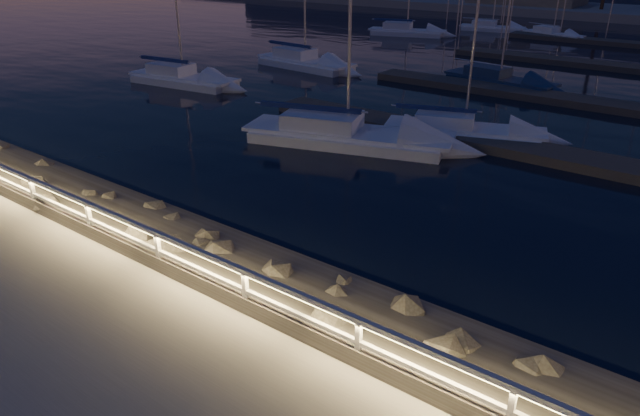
# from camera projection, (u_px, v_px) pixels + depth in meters

# --- Properties ---
(ground) EXTENTS (400.00, 400.00, 0.00)m
(ground) POSITION_uv_depth(u_px,v_px,m) (216.00, 295.00, 13.39)
(ground) COLOR #9E988E
(ground) RESTS_ON ground
(harbor_water) EXTENTS (400.00, 440.00, 0.60)m
(harbor_water) POSITION_uv_depth(u_px,v_px,m) (575.00, 91.00, 36.44)
(harbor_water) COLOR black
(harbor_water) RESTS_ON ground
(guard_rail) EXTENTS (44.11, 0.12, 1.06)m
(guard_rail) POSITION_uv_depth(u_px,v_px,m) (211.00, 265.00, 13.10)
(guard_rail) COLOR white
(guard_rail) RESTS_ON ground
(riprap) EXTENTS (34.23, 3.04, 1.27)m
(riprap) POSITION_uv_depth(u_px,v_px,m) (230.00, 269.00, 14.78)
(riprap) COLOR #656057
(riprap) RESTS_ON ground
(floating_docks) EXTENTS (22.00, 36.00, 0.40)m
(floating_docks) POSITION_uv_depth(u_px,v_px,m) (582.00, 78.00, 37.13)
(floating_docks) COLOR #534C44
(floating_docks) RESTS_ON ground
(sailboat_a) EXTENTS (7.83, 3.24, 13.03)m
(sailboat_a) POSITION_uv_depth(u_px,v_px,m) (181.00, 77.00, 36.23)
(sailboat_a) COLOR white
(sailboat_a) RESTS_ON ground
(sailboat_c) EXTENTS (9.56, 5.35, 15.66)m
(sailboat_c) POSITION_uv_depth(u_px,v_px,m) (342.00, 133.00, 25.42)
(sailboat_c) COLOR white
(sailboat_c) RESTS_ON ground
(sailboat_e) EXTENTS (8.14, 3.08, 13.63)m
(sailboat_e) POSITION_uv_depth(u_px,v_px,m) (303.00, 61.00, 41.24)
(sailboat_e) COLOR white
(sailboat_e) RESTS_ON ground
(sailboat_f) EXTENTS (7.38, 4.32, 12.16)m
(sailboat_f) POSITION_uv_depth(u_px,v_px,m) (460.00, 129.00, 26.18)
(sailboat_f) COLOR white
(sailboat_f) RESTS_ON ground
(sailboat_i) EXTENTS (7.73, 4.28, 12.77)m
(sailboat_i) POSITION_uv_depth(u_px,v_px,m) (405.00, 31.00, 56.19)
(sailboat_i) COLOR white
(sailboat_i) RESTS_ON ground
(sailboat_j) EXTENTS (7.34, 3.23, 12.11)m
(sailboat_j) POSITION_uv_depth(u_px,v_px,m) (497.00, 79.00, 36.00)
(sailboat_j) COLOR navy
(sailboat_j) RESTS_ON ground
(sailboat_m) EXTENTS (6.17, 3.56, 10.22)m
(sailboat_m) POSITION_uv_depth(u_px,v_px,m) (551.00, 34.00, 54.64)
(sailboat_m) COLOR white
(sailboat_m) RESTS_ON ground
(sailboat_n) EXTENTS (6.73, 3.08, 11.07)m
(sailboat_n) POSITION_uv_depth(u_px,v_px,m) (490.00, 27.00, 59.19)
(sailboat_n) COLOR white
(sailboat_n) RESTS_ON ground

